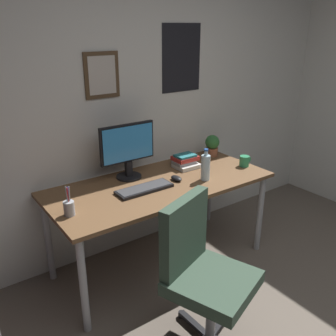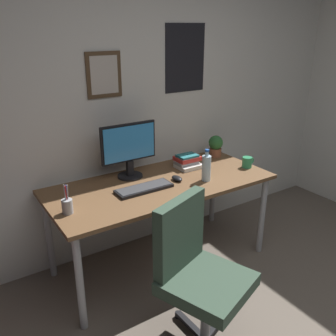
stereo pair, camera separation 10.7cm
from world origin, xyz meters
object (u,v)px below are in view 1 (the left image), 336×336
object	(u,v)px
office_chair	(201,268)
water_bottle	(206,167)
potted_plant	(212,145)
pen_cup	(69,207)
keyboard	(144,189)
coffee_mug_near	(245,161)
monitor	(128,149)
book_stack_left	(185,161)
computer_mouse	(176,178)

from	to	relation	value
office_chair	water_bottle	world-z (taller)	water_bottle
potted_plant	pen_cup	size ratio (longest dim) A/B	0.98
office_chair	water_bottle	bearing A→B (deg)	48.09
keyboard	coffee_mug_near	xyz separation A→B (m)	(0.96, -0.08, 0.03)
water_bottle	pen_cup	world-z (taller)	water_bottle
monitor	water_bottle	world-z (taller)	monitor
coffee_mug_near	potted_plant	size ratio (longest dim) A/B	0.62
monitor	water_bottle	xyz separation A→B (m)	(0.46, -0.39, -0.13)
monitor	book_stack_left	distance (m)	0.55
keyboard	pen_cup	world-z (taller)	pen_cup
pen_cup	potted_plant	bearing A→B (deg)	12.62
office_chair	coffee_mug_near	xyz separation A→B (m)	(1.05, 0.67, 0.25)
computer_mouse	pen_cup	xyz separation A→B (m)	(-0.89, -0.05, 0.04)
monitor	computer_mouse	size ratio (longest dim) A/B	4.18
water_bottle	coffee_mug_near	world-z (taller)	water_bottle
coffee_mug_near	pen_cup	distance (m)	1.55
potted_plant	book_stack_left	world-z (taller)	potted_plant
keyboard	coffee_mug_near	size ratio (longest dim) A/B	3.57
monitor	water_bottle	size ratio (longest dim) A/B	1.82
keyboard	pen_cup	distance (m)	0.59
office_chair	monitor	bearing A→B (deg)	83.83
office_chair	monitor	world-z (taller)	monitor
keyboard	water_bottle	world-z (taller)	water_bottle
computer_mouse	coffee_mug_near	xyz separation A→B (m)	(0.66, -0.09, 0.03)
monitor	pen_cup	bearing A→B (deg)	-152.25
keyboard	book_stack_left	xyz separation A→B (m)	(0.54, 0.20, 0.04)
book_stack_left	keyboard	bearing A→B (deg)	-159.52
water_bottle	potted_plant	distance (m)	0.59
office_chair	book_stack_left	world-z (taller)	office_chair
computer_mouse	keyboard	bearing A→B (deg)	-177.94
keyboard	computer_mouse	size ratio (longest dim) A/B	3.91
computer_mouse	pen_cup	bearing A→B (deg)	-176.47
computer_mouse	potted_plant	size ratio (longest dim) A/B	0.56
monitor	book_stack_left	bearing A→B (deg)	-9.03
potted_plant	water_bottle	bearing A→B (deg)	-136.94
water_bottle	office_chair	bearing A→B (deg)	-131.91
potted_plant	keyboard	bearing A→B (deg)	-162.30
computer_mouse	coffee_mug_near	world-z (taller)	coffee_mug_near
keyboard	water_bottle	distance (m)	0.51
potted_plant	office_chair	bearing A→B (deg)	-133.95
coffee_mug_near	keyboard	bearing A→B (deg)	175.51
office_chair	potted_plant	world-z (taller)	office_chair
pen_cup	book_stack_left	bearing A→B (deg)	12.27
monitor	potted_plant	bearing A→B (deg)	0.81
coffee_mug_near	potted_plant	world-z (taller)	potted_plant
computer_mouse	book_stack_left	xyz separation A→B (m)	(0.24, 0.19, 0.03)
keyboard	computer_mouse	distance (m)	0.30
monitor	coffee_mug_near	bearing A→B (deg)	-20.97
pen_cup	book_stack_left	xyz separation A→B (m)	(1.13, 0.25, -0.00)
keyboard	pen_cup	size ratio (longest dim) A/B	2.15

